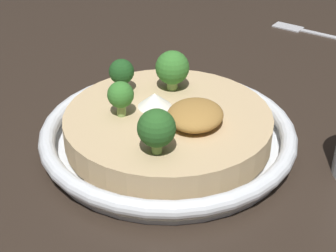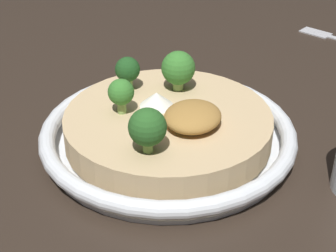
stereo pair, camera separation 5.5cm
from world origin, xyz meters
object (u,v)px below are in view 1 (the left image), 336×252
object	(u,v)px
broccoli_front	(121,96)
fork_utensil	(309,31)
broccoli_back_right	(157,129)
broccoli_left	(172,68)
risotto_bowl	(168,131)
broccoli_front_left	(122,73)

from	to	relation	value
broccoli_front	fork_utensil	bearing A→B (deg)	159.75
broccoli_back_right	broccoli_left	xyz separation A→B (m)	(-0.13, -0.03, -0.00)
broccoli_back_right	broccoli_left	world-z (taller)	broccoli_left
risotto_bowl	broccoli_back_right	distance (m)	0.09
broccoli_back_right	broccoli_front	bearing A→B (deg)	-131.30
broccoli_front	broccoli_left	xyz separation A→B (m)	(-0.08, 0.03, 0.00)
risotto_bowl	broccoli_front_left	xyz separation A→B (m)	(-0.03, -0.07, 0.04)
broccoli_front_left	broccoli_front	bearing A→B (deg)	23.02
broccoli_back_right	fork_utensil	xyz separation A→B (m)	(-0.47, 0.09, -0.06)
broccoli_front_left	broccoli_left	bearing A→B (deg)	115.77
fork_utensil	risotto_bowl	bearing A→B (deg)	90.81
broccoli_left	broccoli_front_left	distance (m)	0.06
risotto_bowl	broccoli_front	bearing A→B (deg)	-67.06
risotto_bowl	fork_utensil	distance (m)	0.41
risotto_bowl	broccoli_front	size ratio (longest dim) A/B	7.15
broccoli_front_left	fork_utensil	size ratio (longest dim) A/B	0.25
fork_utensil	broccoli_front_left	bearing A→B (deg)	80.52
risotto_bowl	broccoli_back_right	bearing A→B (deg)	11.34
broccoli_left	broccoli_back_right	bearing A→B (deg)	12.86
broccoli_front_left	fork_utensil	distance (m)	0.41
risotto_bowl	broccoli_back_right	world-z (taller)	broccoli_back_right
broccoli_left	fork_utensil	distance (m)	0.37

